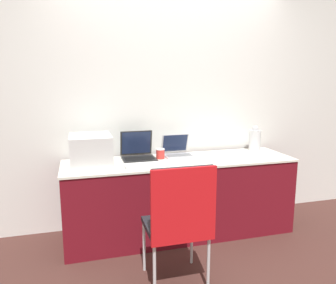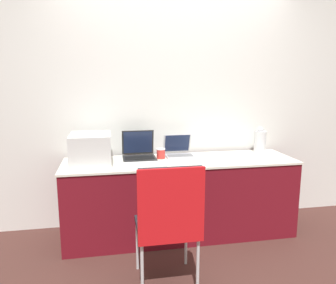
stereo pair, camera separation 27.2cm
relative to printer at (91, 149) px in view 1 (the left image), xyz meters
The scene contains 10 objects.
ground_plane 1.31m from the printer, 20.75° to the right, with size 14.00×14.00×0.00m, color #472823.
wall_back 1.01m from the printer, 23.88° to the left, with size 8.00×0.05×2.60m.
table 1.01m from the printer, ahead, with size 2.28×0.63×0.78m.
printer is the anchor object (origin of this frame).
laptop_left 0.49m from the printer, 16.71° to the left, with size 0.33×0.32×0.27m.
laptop_right 0.90m from the printer, 10.31° to the left, with size 0.29×0.29×0.22m.
external_keyboard 0.53m from the printer, 18.72° to the right, with size 0.40×0.17×0.02m.
coffee_cup 0.69m from the printer, ahead, with size 0.09×0.09×0.10m.
metal_pitcher 1.80m from the printer, ahead, with size 0.13×0.13×0.28m.
chair 1.11m from the printer, 57.10° to the right, with size 0.47×0.43×0.97m.
Camera 1 is at (-0.96, -2.69, 1.56)m, focal length 35.00 mm.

